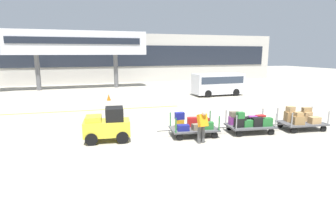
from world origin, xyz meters
name	(u,v)px	position (x,y,z in m)	size (l,w,h in m)	color
ground_plane	(163,131)	(0.00, 0.00, 0.00)	(120.00, 120.00, 0.00)	#A8A08E
apron_lead_line	(83,111)	(-3.86, 6.90, 0.00)	(14.13, 0.20, 0.01)	yellow
terminal_building	(106,58)	(0.00, 25.98, 3.31)	(51.04, 2.51, 6.61)	#BCB7AD
jet_bridge	(60,43)	(-5.49, 19.99, 5.07)	(17.47, 3.00, 6.43)	silver
baggage_tug	(108,125)	(-2.93, -0.72, 0.75)	(2.22, 1.46, 1.58)	gold
baggage_cart_lead	(193,126)	(1.16, -1.19, 0.50)	(3.07, 1.68, 1.15)	#4C4C4F
baggage_cart_middle	(249,122)	(4.13, -1.61, 0.55)	(3.07, 1.68, 1.17)	#4C4C4F
baggage_cart_tail	(301,119)	(7.10, -1.95, 0.56)	(3.07, 1.68, 1.22)	#4C4C4F
baggage_handler	(202,125)	(1.06, -2.45, 0.87)	(0.43, 0.46, 1.56)	#4C4C4C
shuttle_van	(218,83)	(8.81, 10.46, 1.23)	(4.82, 2.01, 2.10)	silver
safety_cone_near	(109,97)	(-1.55, 10.78, 0.28)	(0.36, 0.36, 0.55)	#EA590F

